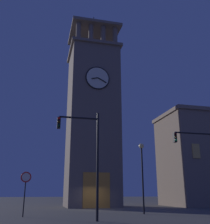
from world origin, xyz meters
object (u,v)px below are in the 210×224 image
object	(u,v)px
traffic_signal_near	(86,148)
traffic_signal_mid	(205,156)
clocktower	(92,120)
street_lamp	(142,165)
no_horn_sign	(26,181)

from	to	relation	value
traffic_signal_near	traffic_signal_mid	bearing A→B (deg)	-171.99
clocktower	traffic_signal_mid	world-z (taller)	clocktower
traffic_signal_mid	street_lamp	distance (m)	5.28
traffic_signal_mid	street_lamp	bearing A→B (deg)	-42.35
traffic_signal_near	no_horn_sign	size ratio (longest dim) A/B	2.16
traffic_signal_near	no_horn_sign	world-z (taller)	traffic_signal_near
clocktower	no_horn_sign	size ratio (longest dim) A/B	8.73
traffic_signal_mid	no_horn_sign	distance (m)	13.89
clocktower	traffic_signal_mid	bearing A→B (deg)	109.91
traffic_signal_mid	clocktower	bearing A→B (deg)	-70.09
traffic_signal_mid	no_horn_sign	world-z (taller)	traffic_signal_mid
traffic_signal_near	street_lamp	xyz separation A→B (m)	(-5.74, -4.90, -0.43)
no_horn_sign	traffic_signal_near	bearing A→B (deg)	131.84
clocktower	traffic_signal_near	distance (m)	19.34
clocktower	no_horn_sign	distance (m)	17.73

